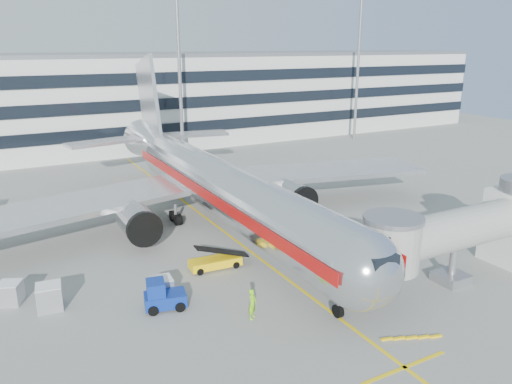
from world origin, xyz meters
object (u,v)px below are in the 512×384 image
main_jet (214,183)px  cargo_container_right (10,293)px  baggage_tug (162,296)px  belt_loader (215,261)px  cargo_container_left (49,297)px  ramp_worker (252,304)px  cargo_container_front (162,288)px

main_jet → cargo_container_right: main_jet is taller
baggage_tug → cargo_container_right: size_ratio=1.58×
main_jet → cargo_container_right: size_ratio=26.81×
main_jet → belt_loader: main_jet is taller
main_jet → baggage_tug: size_ratio=16.91×
main_jet → baggage_tug: 16.69m
cargo_container_right → belt_loader: bearing=-6.1°
cargo_container_left → main_jet: bearing=30.5°
cargo_container_right → ramp_worker: size_ratio=0.92×
belt_loader → cargo_container_front: 5.85m
ramp_worker → cargo_container_front: bearing=89.1°
cargo_container_right → main_jet: bearing=22.2°
belt_loader → cargo_container_right: 14.66m
belt_loader → baggage_tug: 6.97m
baggage_tug → cargo_container_right: (-8.92, 5.62, -0.13)m
baggage_tug → cargo_container_front: bearing=72.7°
cargo_container_front → ramp_worker: (4.27, -5.39, 0.27)m
belt_loader → main_jet: bearing=66.4°
main_jet → cargo_container_left: main_jet is taller
belt_loader → ramp_worker: 8.11m
belt_loader → baggage_tug: (-5.66, -4.06, 0.31)m
cargo_container_front → ramp_worker: size_ratio=0.74×
cargo_container_front → ramp_worker: bearing=-51.7°
baggage_tug → ramp_worker: ramp_worker is taller
belt_loader → ramp_worker: size_ratio=2.12×
cargo_container_left → cargo_container_right: size_ratio=0.94×
belt_loader → baggage_tug: size_ratio=1.45×
belt_loader → baggage_tug: bearing=-144.3°
cargo_container_left → cargo_container_front: size_ratio=1.18×
cargo_container_front → ramp_worker: 6.88m
cargo_container_right → ramp_worker: bearing=-35.2°
belt_loader → cargo_container_left: size_ratio=2.44×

